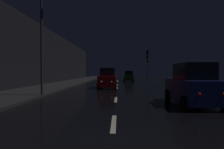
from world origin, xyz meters
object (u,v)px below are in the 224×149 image
object	(u,v)px
car_approaching_headlights	(108,79)
car_distant_taillights	(129,77)
traffic_light_far_right	(147,59)
car_parked_right_near	(192,86)
streetlamp_overhead	(48,20)

from	to	relation	value
car_approaching_headlights	car_distant_taillights	bearing A→B (deg)	168.20
traffic_light_far_right	car_approaching_headlights	xyz separation A→B (m)	(-5.74, -10.67, -2.82)
car_parked_right_near	car_approaching_headlights	bearing A→B (deg)	25.96
traffic_light_far_right	car_approaching_headlights	bearing A→B (deg)	-20.60
streetlamp_overhead	car_distant_taillights	xyz separation A→B (m)	(6.51, 21.52, -4.30)
streetlamp_overhead	car_approaching_headlights	distance (m)	9.27
streetlamp_overhead	car_parked_right_near	size ratio (longest dim) A/B	1.85
car_parked_right_near	car_distant_taillights	xyz separation A→B (m)	(-2.00, 24.21, -0.13)
streetlamp_overhead	car_distant_taillights	bearing A→B (deg)	73.17
traffic_light_far_right	car_distant_taillights	bearing A→B (deg)	-132.78
streetlamp_overhead	car_parked_right_near	bearing A→B (deg)	-17.55
car_parked_right_near	car_distant_taillights	distance (m)	24.30
traffic_light_far_right	car_approaching_headlights	distance (m)	12.44
streetlamp_overhead	car_distant_taillights	distance (m)	22.89
car_approaching_headlights	car_distant_taillights	xyz separation A→B (m)	(2.94, 14.06, -0.11)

